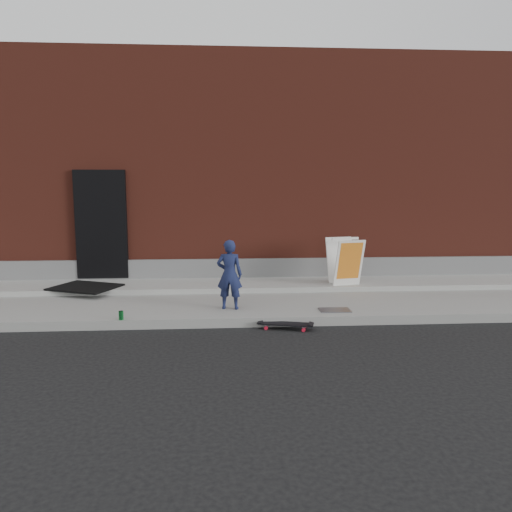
{
  "coord_description": "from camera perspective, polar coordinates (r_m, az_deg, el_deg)",
  "views": [
    {
      "loc": [
        -0.09,
        -7.57,
        2.23
      ],
      "look_at": [
        0.48,
        0.8,
        1.02
      ],
      "focal_mm": 35.0,
      "sensor_mm": 36.0,
      "label": 1
    }
  ],
  "objects": [
    {
      "name": "pizza_sign",
      "position": [
        10.04,
        10.14,
        -0.57
      ],
      "size": [
        0.69,
        0.77,
        0.94
      ],
      "color": "white",
      "rests_on": "apron"
    },
    {
      "name": "skateboard",
      "position": [
        7.82,
        3.39,
        -7.79
      ],
      "size": [
        0.87,
        0.42,
        0.09
      ],
      "color": "red",
      "rests_on": "ground"
    },
    {
      "name": "utility_plate",
      "position": [
        8.43,
        9.0,
        -6.13
      ],
      "size": [
        0.51,
        0.33,
        0.02
      ],
      "primitive_type": "cube",
      "rotation": [
        0.0,
        0.0,
        -0.0
      ],
      "color": "#5C5C62",
      "rests_on": "sidewalk"
    },
    {
      "name": "doormat",
      "position": [
        10.16,
        -18.93,
        -3.39
      ],
      "size": [
        1.43,
        1.32,
        0.03
      ],
      "primitive_type": "cube",
      "rotation": [
        0.0,
        0.0,
        -0.41
      ],
      "color": "black",
      "rests_on": "apron"
    },
    {
      "name": "child",
      "position": [
        8.34,
        -3.05,
        -2.13
      ],
      "size": [
        0.46,
        0.34,
        1.17
      ],
      "primitive_type": "imported",
      "rotation": [
        0.0,
        0.0,
        3.0
      ],
      "color": "#192047",
      "rests_on": "sidewalk"
    },
    {
      "name": "sidewalk",
      "position": [
        9.33,
        -3.23,
        -5.17
      ],
      "size": [
        20.0,
        3.0,
        0.15
      ],
      "primitive_type": "cube",
      "color": "gray",
      "rests_on": "ground"
    },
    {
      "name": "building",
      "position": [
        14.57,
        -3.57,
        9.25
      ],
      "size": [
        20.0,
        8.1,
        5.0
      ],
      "color": "maroon",
      "rests_on": "ground"
    },
    {
      "name": "soda_can",
      "position": [
        8.04,
        -15.16,
        -6.57
      ],
      "size": [
        0.08,
        0.08,
        0.14
      ],
      "primitive_type": "cylinder",
      "rotation": [
        0.0,
        0.0,
        -0.02
      ],
      "color": "#1B8B38",
      "rests_on": "sidewalk"
    },
    {
      "name": "apron",
      "position": [
        10.18,
        -3.3,
        -3.31
      ],
      "size": [
        20.0,
        1.2,
        0.1
      ],
      "primitive_type": "cube",
      "color": "gray",
      "rests_on": "sidewalk"
    },
    {
      "name": "ground",
      "position": [
        7.9,
        -3.1,
        -8.22
      ],
      "size": [
        80.0,
        80.0,
        0.0
      ],
      "primitive_type": "plane",
      "color": "black",
      "rests_on": "ground"
    }
  ]
}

